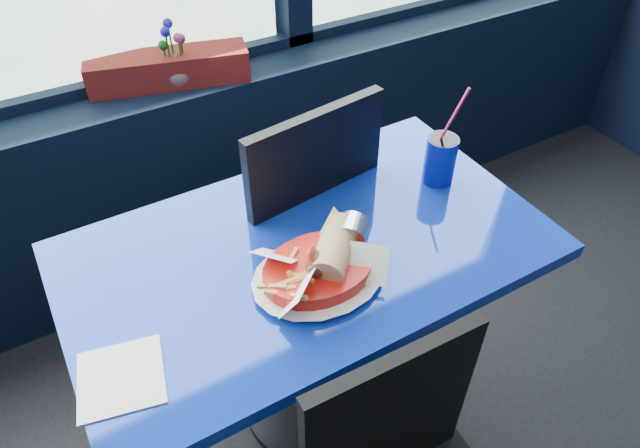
# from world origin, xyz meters

# --- Properties ---
(window_sill) EXTENTS (5.00, 0.26, 0.80)m
(window_sill) POSITION_xyz_m (0.00, 2.87, 0.40)
(window_sill) COLOR black
(window_sill) RESTS_ON ground
(near_table) EXTENTS (1.20, 0.70, 0.75)m
(near_table) POSITION_xyz_m (0.30, 2.00, 0.57)
(near_table) COLOR black
(near_table) RESTS_ON ground
(chair_near_back) EXTENTS (0.51, 0.51, 1.00)m
(chair_near_back) POSITION_xyz_m (0.44, 2.30, 0.58)
(chair_near_back) COLOR black
(chair_near_back) RESTS_ON ground
(planter_box) EXTENTS (0.54, 0.27, 0.11)m
(planter_box) POSITION_xyz_m (0.26, 2.88, 0.85)
(planter_box) COLOR maroon
(planter_box) RESTS_ON window_sill
(flower_vase) EXTENTS (0.11, 0.11, 0.22)m
(flower_vase) POSITION_xyz_m (0.28, 2.85, 0.87)
(flower_vase) COLOR silver
(flower_vase) RESTS_ON window_sill
(food_basket) EXTENTS (0.35, 0.35, 0.11)m
(food_basket) POSITION_xyz_m (0.27, 1.89, 0.79)
(food_basket) COLOR red
(food_basket) RESTS_ON near_table
(ketchup_bottle) EXTENTS (0.06, 0.06, 0.22)m
(ketchup_bottle) POSITION_xyz_m (0.34, 2.21, 0.85)
(ketchup_bottle) COLOR red
(ketchup_bottle) RESTS_ON near_table
(soda_cup) EXTENTS (0.09, 0.09, 0.29)m
(soda_cup) POSITION_xyz_m (0.75, 2.05, 0.82)
(soda_cup) COLOR #0D1598
(soda_cup) RESTS_ON near_table
(napkin) EXTENTS (0.20, 0.20, 0.00)m
(napkin) POSITION_xyz_m (-0.21, 1.85, 0.75)
(napkin) COLOR white
(napkin) RESTS_ON near_table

